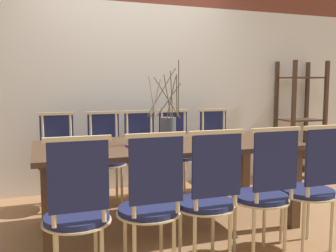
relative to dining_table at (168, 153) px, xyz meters
name	(u,v)px	position (x,y,z in m)	size (l,w,h in m)	color
ground_plane	(168,225)	(0.00, 0.00, -0.66)	(16.00, 16.00, 0.00)	#9E7047
wall_rear	(130,57)	(0.00, 1.39, 0.94)	(12.00, 0.06, 3.20)	silver
dining_table	(168,153)	(0.00, 0.00, 0.00)	(2.29, 1.05, 0.76)	#4C3321
chair_near_leftend	(77,209)	(-0.88, -0.86, -0.14)	(0.43, 0.43, 0.98)	#1E234C
chair_near_left	(151,201)	(-0.42, -0.86, -0.14)	(0.43, 0.43, 0.98)	#1E234C
chair_near_center	(208,195)	(-0.01, -0.86, -0.14)	(0.43, 0.43, 0.98)	#1E234C
chair_near_right	(264,189)	(0.43, -0.86, -0.14)	(0.43, 0.43, 0.98)	#1E234C
chair_near_rightend	(312,184)	(0.86, -0.86, -0.14)	(0.43, 0.43, 0.98)	#1E234C
chair_far_leftend	(58,158)	(-0.90, 0.86, -0.14)	(0.43, 0.43, 0.98)	#1E234C
chair_far_left	(106,155)	(-0.41, 0.86, -0.14)	(0.43, 0.43, 0.98)	#1E234C
chair_far_center	(142,152)	(0.00, 0.86, -0.14)	(0.43, 0.43, 0.98)	#1E234C
chair_far_right	(177,150)	(0.41, 0.86, -0.14)	(0.43, 0.43, 0.98)	#1E234C
chair_far_rightend	(217,148)	(0.93, 0.86, -0.14)	(0.43, 0.43, 0.98)	#1E234C
vase_centerpiece	(168,128)	(0.00, 0.00, 0.23)	(0.31, 0.31, 0.72)	#4C5156
book_stack	(143,146)	(-0.27, -0.13, 0.10)	(0.27, 0.18, 0.02)	#842D8C
shelving_rack	(300,120)	(2.31, 1.11, 0.13)	(0.56, 0.42, 1.59)	#422D1E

